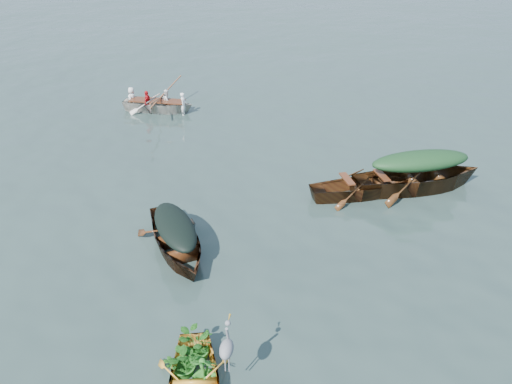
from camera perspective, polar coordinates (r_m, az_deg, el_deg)
ground at (r=11.53m, az=1.04°, el=-6.87°), size 140.00×140.00×0.00m
dark_covered_boat at (r=11.72m, az=-8.99°, el=-6.62°), size 3.24×4.08×0.99m
green_tarp_boat at (r=14.73m, az=17.77°, el=0.24°), size 5.38×3.24×1.25m
open_wooden_boat at (r=14.05m, az=12.05°, el=-0.40°), size 4.33×2.65×0.95m
rowed_boat at (r=20.21m, az=-11.09°, el=9.01°), size 3.95×1.31×0.91m
dark_tarp_cover at (r=11.33m, az=-9.26°, el=-3.77°), size 1.78×2.24×0.40m
green_tarp_cover at (r=14.34m, az=18.30°, el=3.33°), size 2.96×1.78×0.52m
thwart_benches at (r=13.82m, az=12.26°, el=1.39°), size 2.21×1.45×0.04m
heron at (r=8.09m, az=-3.36°, el=-18.16°), size 0.37×0.46×0.92m
dinghy_weeds at (r=8.56m, az=-7.16°, el=-16.60°), size 0.89×1.04×0.60m
rowers at (r=19.95m, az=-11.31°, el=11.26°), size 2.77×1.15×0.76m
oars at (r=20.05m, az=-11.22°, el=10.31°), size 0.69×2.62×0.06m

